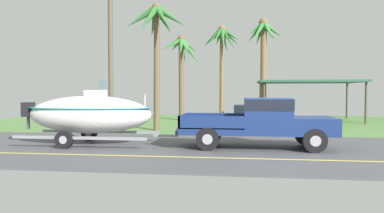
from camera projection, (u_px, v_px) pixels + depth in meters
ground at (260, 127)px, 21.10m from camera, size 36.00×22.00×0.11m
pickup_truck_towing at (266, 120)px, 13.22m from camera, size 5.66×1.99×1.80m
boat_on_trailer at (89, 114)px, 14.07m from camera, size 6.11×2.42×2.42m
parked_sedan_near at (265, 119)px, 18.05m from camera, size 4.70×1.85×1.38m
carport_awning at (308, 83)px, 24.89m from camera, size 6.66×4.54×2.77m
palm_tree_near_left at (157, 31)px, 18.56m from camera, size 3.22×2.92×6.51m
palm_tree_mid at (182, 56)px, 25.29m from camera, size 2.76×3.29×5.93m
palm_tree_far_left at (264, 43)px, 26.46m from camera, size 2.82×3.23×7.32m
palm_tree_far_right at (222, 45)px, 26.70m from camera, size 2.97×3.33×6.86m
utility_pole at (111, 42)px, 18.12m from camera, size 0.24×1.80×8.68m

